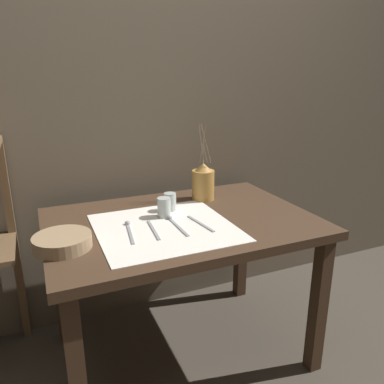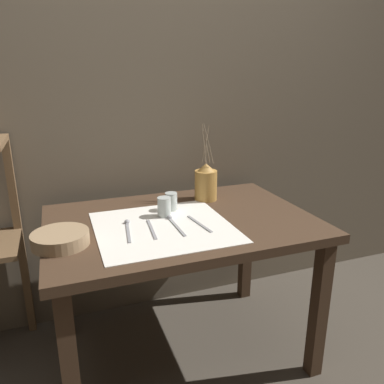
# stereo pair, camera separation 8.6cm
# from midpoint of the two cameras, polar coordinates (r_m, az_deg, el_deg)

# --- Properties ---
(ground_plane) EXTENTS (12.00, 12.00, 0.00)m
(ground_plane) POSITION_cam_midpoint_polar(r_m,az_deg,el_deg) (2.05, -2.77, -23.03)
(ground_plane) COLOR #473F35
(stone_wall_back) EXTENTS (7.00, 0.06, 2.40)m
(stone_wall_back) POSITION_cam_midpoint_polar(r_m,az_deg,el_deg) (2.05, -8.46, 13.63)
(stone_wall_back) COLOR #6B5E4C
(stone_wall_back) RESTS_ON ground_plane
(wooden_table) EXTENTS (1.17, 0.80, 0.71)m
(wooden_table) POSITION_cam_midpoint_polar(r_m,az_deg,el_deg) (1.71, -3.07, -7.03)
(wooden_table) COLOR #422D1E
(wooden_table) RESTS_ON ground_plane
(linen_cloth) EXTENTS (0.56, 0.54, 0.00)m
(linen_cloth) POSITION_cam_midpoint_polar(r_m,az_deg,el_deg) (1.59, -5.72, -5.40)
(linen_cloth) COLOR white
(linen_cloth) RESTS_ON wooden_table
(pitcher_with_flowers) EXTENTS (0.11, 0.11, 0.39)m
(pitcher_with_flowers) POSITION_cam_midpoint_polar(r_m,az_deg,el_deg) (1.91, 0.42, 1.42)
(pitcher_with_flowers) COLOR #B7843D
(pitcher_with_flowers) RESTS_ON wooden_table
(wooden_bowl) EXTENTS (0.21, 0.21, 0.05)m
(wooden_bowl) POSITION_cam_midpoint_polar(r_m,az_deg,el_deg) (1.49, -20.71, -7.12)
(wooden_bowl) COLOR #9E7F5B
(wooden_bowl) RESTS_ON wooden_table
(glass_tumbler_near) EXTENTS (0.06, 0.06, 0.09)m
(glass_tumbler_near) POSITION_cam_midpoint_polar(r_m,az_deg,el_deg) (1.69, -5.74, -2.35)
(glass_tumbler_near) COLOR #B7C1BC
(glass_tumbler_near) RESTS_ON wooden_table
(glass_tumbler_far) EXTENTS (0.06, 0.06, 0.08)m
(glass_tumbler_far) POSITION_cam_midpoint_polar(r_m,az_deg,el_deg) (1.77, -4.75, -1.50)
(glass_tumbler_far) COLOR #B7C1BC
(glass_tumbler_far) RESTS_ON wooden_table
(spoon_inner) EXTENTS (0.05, 0.22, 0.02)m
(spoon_inner) POSITION_cam_midpoint_polar(r_m,az_deg,el_deg) (1.60, -11.17, -5.35)
(spoon_inner) COLOR #939399
(spoon_inner) RESTS_ON wooden_table
(knife_center) EXTENTS (0.03, 0.21, 0.00)m
(knife_center) POSITION_cam_midpoint_polar(r_m,az_deg,el_deg) (1.56, -7.46, -5.76)
(knife_center) COLOR #939399
(knife_center) RESTS_ON wooden_table
(spoon_outer) EXTENTS (0.02, 0.22, 0.02)m
(spoon_outer) POSITION_cam_midpoint_polar(r_m,az_deg,el_deg) (1.63, -4.39, -4.55)
(spoon_outer) COLOR #939399
(spoon_outer) RESTS_ON wooden_table
(fork_inner) EXTENTS (0.04, 0.21, 0.00)m
(fork_inner) POSITION_cam_midpoint_polar(r_m,az_deg,el_deg) (1.61, -0.23, -4.84)
(fork_inner) COLOR #939399
(fork_inner) RESTS_ON wooden_table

